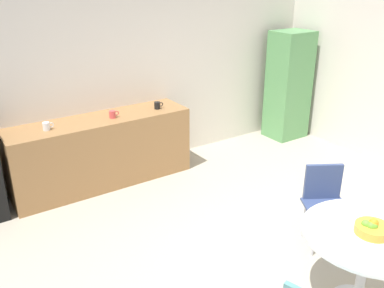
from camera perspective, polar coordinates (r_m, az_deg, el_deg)
ground_plane at (r=4.22m, az=12.51°, el=-16.73°), size 6.00×6.00×0.00m
wall_back at (r=5.87m, az=-7.86°, el=9.29°), size 6.00×0.10×2.60m
counter_block at (r=5.57m, az=-12.11°, el=-0.98°), size 2.33×0.60×0.90m
locker_cabinet at (r=7.11m, az=12.94°, el=7.73°), size 0.60×0.50×1.75m
round_table at (r=3.71m, az=22.60°, el=-12.88°), size 1.05×1.05×0.73m
chair_navy at (r=4.47m, az=17.54°, el=-6.75°), size 0.58×0.58×0.83m
fruit_bowl at (r=3.61m, az=23.26°, el=-10.45°), size 0.28×0.28×0.13m
mug_white at (r=5.67m, az=-4.70°, el=5.24°), size 0.13×0.08×0.09m
mug_green at (r=5.39m, az=-10.70°, el=3.98°), size 0.13×0.08×0.09m
mug_red at (r=5.17m, az=-19.11°, el=2.30°), size 0.13×0.08×0.09m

